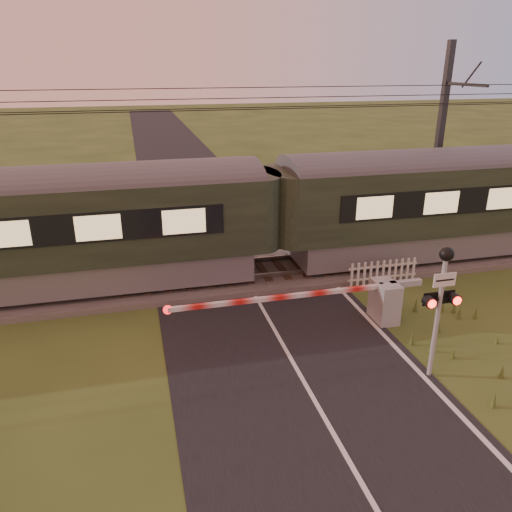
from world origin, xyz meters
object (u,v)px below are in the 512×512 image
object	(u,v)px
train	(271,214)
catenary_mast	(440,141)
picket_fence	(383,273)
boom_gate	(374,300)
crossing_signal	(441,290)

from	to	relation	value
train	catenary_mast	xyz separation A→B (m)	(7.47, 2.23, 1.80)
train	picket_fence	size ratio (longest dim) A/B	16.52
picket_fence	boom_gate	bearing A→B (deg)	-123.28
train	boom_gate	world-z (taller)	train
train	boom_gate	distance (m)	4.64
boom_gate	train	bearing A→B (deg)	114.85
train	crossing_signal	distance (m)	6.97
crossing_signal	picket_fence	xyz separation A→B (m)	(1.27, 4.79, -1.73)
crossing_signal	catenary_mast	size ratio (longest dim) A/B	0.42
crossing_signal	picket_fence	distance (m)	5.25
catenary_mast	picket_fence	bearing A→B (deg)	-135.78
crossing_signal	catenary_mast	world-z (taller)	catenary_mast
picket_fence	catenary_mast	distance (m)	6.86
train	catenary_mast	world-z (taller)	catenary_mast
crossing_signal	picket_fence	size ratio (longest dim) A/B	1.32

